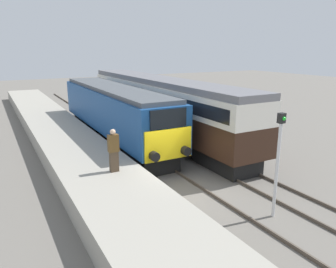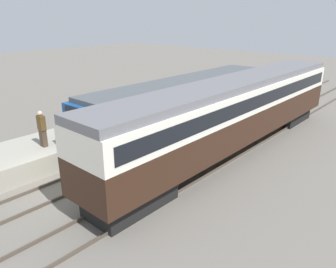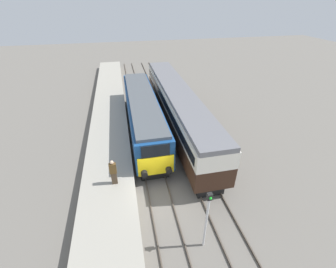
{
  "view_description": "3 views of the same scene",
  "coord_description": "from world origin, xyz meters",
  "px_view_note": "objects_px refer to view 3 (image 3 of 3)",
  "views": [
    {
      "loc": [
        -7.14,
        -11.63,
        6.14
      ],
      "look_at": [
        0.0,
        1.34,
        2.24
      ],
      "focal_mm": 35.0,
      "sensor_mm": 36.0,
      "label": 1
    },
    {
      "loc": [
        12.12,
        -6.37,
        7.27
      ],
      "look_at": [
        1.7,
        5.34,
        1.6
      ],
      "focal_mm": 35.0,
      "sensor_mm": 36.0,
      "label": 2
    },
    {
      "loc": [
        -1.68,
        -10.41,
        11.65
      ],
      "look_at": [
        1.7,
        5.34,
        1.6
      ],
      "focal_mm": 24.0,
      "sensor_mm": 36.0,
      "label": 3
    }
  ],
  "objects_px": {
    "passenger_carriage": "(177,105)",
    "person_on_platform": "(113,172)",
    "signal_post": "(207,217)",
    "locomotive": "(143,113)"
  },
  "relations": [
    {
      "from": "locomotive",
      "to": "person_on_platform",
      "type": "bearing_deg",
      "value": -109.91
    },
    {
      "from": "locomotive",
      "to": "passenger_carriage",
      "type": "bearing_deg",
      "value": 2.96
    },
    {
      "from": "passenger_carriage",
      "to": "signal_post",
      "type": "height_order",
      "value": "passenger_carriage"
    },
    {
      "from": "passenger_carriage",
      "to": "person_on_platform",
      "type": "distance_m",
      "value": 10.12
    },
    {
      "from": "locomotive",
      "to": "signal_post",
      "type": "distance_m",
      "value": 12.65
    },
    {
      "from": "passenger_carriage",
      "to": "person_on_platform",
      "type": "bearing_deg",
      "value": -128.0
    },
    {
      "from": "passenger_carriage",
      "to": "signal_post",
      "type": "relative_size",
      "value": 5.01
    },
    {
      "from": "passenger_carriage",
      "to": "person_on_platform",
      "type": "xyz_separation_m",
      "value": [
        -6.22,
        -7.96,
        -0.54
      ]
    },
    {
      "from": "locomotive",
      "to": "passenger_carriage",
      "type": "distance_m",
      "value": 3.43
    },
    {
      "from": "passenger_carriage",
      "to": "signal_post",
      "type": "distance_m",
      "value": 12.82
    }
  ]
}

